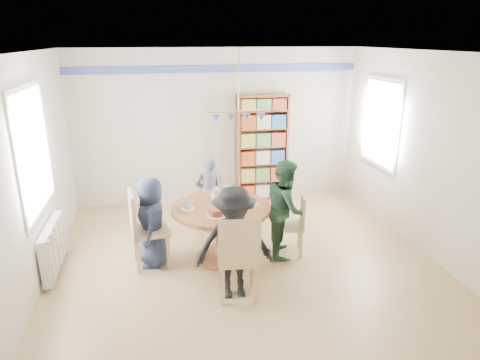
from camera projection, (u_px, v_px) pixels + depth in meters
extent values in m
plane|color=tan|center=(246.00, 264.00, 5.66)|extent=(5.00, 5.00, 0.00)
plane|color=white|center=(247.00, 52.00, 4.80)|extent=(5.00, 5.00, 0.00)
plane|color=beige|center=(217.00, 127.00, 7.55)|extent=(5.00, 0.00, 5.00)
plane|color=beige|center=(323.00, 271.00, 2.90)|extent=(5.00, 0.00, 5.00)
plane|color=beige|center=(27.00, 180.00, 4.77)|extent=(0.00, 5.00, 5.00)
plane|color=beige|center=(430.00, 156.00, 5.69)|extent=(0.00, 5.00, 5.00)
cube|color=#354492|center=(216.00, 69.00, 7.22)|extent=(5.00, 0.02, 0.12)
cube|color=white|center=(32.00, 151.00, 4.97)|extent=(0.03, 1.32, 1.52)
cube|color=white|center=(34.00, 151.00, 4.97)|extent=(0.01, 1.20, 1.40)
cube|color=white|center=(381.00, 123.00, 6.83)|extent=(0.03, 1.12, 1.42)
cube|color=white|center=(380.00, 123.00, 6.83)|extent=(0.01, 1.00, 1.30)
cylinder|color=gold|center=(238.00, 82.00, 5.38)|extent=(0.01, 0.01, 0.75)
cylinder|color=gold|center=(238.00, 111.00, 5.50)|extent=(0.80, 0.02, 0.02)
cone|color=#426BB8|center=(216.00, 118.00, 5.47)|extent=(0.11, 0.11, 0.10)
cone|color=#426BB8|center=(231.00, 118.00, 5.51)|extent=(0.11, 0.11, 0.10)
cone|color=#426BB8|center=(246.00, 117.00, 5.55)|extent=(0.11, 0.11, 0.10)
cone|color=#426BB8|center=(261.00, 117.00, 5.58)|extent=(0.11, 0.11, 0.10)
cube|color=silver|center=(53.00, 247.00, 5.38)|extent=(0.10, 1.00, 0.60)
cube|color=silver|center=(51.00, 262.00, 5.02)|extent=(0.02, 0.06, 0.56)
cube|color=silver|center=(55.00, 254.00, 5.20)|extent=(0.02, 0.06, 0.56)
cube|color=silver|center=(58.00, 247.00, 5.39)|extent=(0.02, 0.06, 0.56)
cube|color=silver|center=(61.00, 240.00, 5.58)|extent=(0.02, 0.06, 0.56)
cube|color=silver|center=(64.00, 233.00, 5.76)|extent=(0.02, 0.06, 0.56)
cylinder|color=brown|center=(221.00, 208.00, 5.60)|extent=(1.30, 1.30, 0.05)
cylinder|color=brown|center=(221.00, 234.00, 5.72)|extent=(0.16, 0.16, 0.70)
cylinder|color=brown|center=(222.00, 256.00, 5.83)|extent=(0.70, 0.70, 0.04)
cube|color=tan|center=(150.00, 230.00, 5.51)|extent=(0.52, 0.52, 0.05)
cube|color=tan|center=(132.00, 213.00, 5.36)|extent=(0.11, 0.46, 0.54)
cube|color=tan|center=(168.00, 252.00, 5.49)|extent=(0.05, 0.05, 0.47)
cube|color=tan|center=(163.00, 240.00, 5.82)|extent=(0.05, 0.05, 0.47)
cube|color=tan|center=(139.00, 257.00, 5.37)|extent=(0.05, 0.05, 0.47)
cube|color=tan|center=(136.00, 244.00, 5.70)|extent=(0.05, 0.05, 0.47)
cube|color=tan|center=(289.00, 225.00, 5.85)|extent=(0.46, 0.46, 0.05)
cube|color=tan|center=(303.00, 210.00, 5.77)|extent=(0.13, 0.38, 0.45)
cube|color=tan|center=(277.00, 234.00, 6.08)|extent=(0.04, 0.04, 0.39)
cube|color=tan|center=(278.00, 244.00, 5.78)|extent=(0.04, 0.04, 0.39)
cube|color=tan|center=(299.00, 235.00, 6.06)|extent=(0.04, 0.04, 0.39)
cube|color=tan|center=(301.00, 245.00, 5.77)|extent=(0.04, 0.04, 0.39)
cube|color=tan|center=(209.00, 206.00, 6.56)|extent=(0.44, 0.44, 0.04)
cube|color=tan|center=(209.00, 188.00, 6.65)|extent=(0.37, 0.10, 0.45)
cube|color=tan|center=(199.00, 222.00, 6.48)|extent=(0.04, 0.04, 0.38)
cube|color=tan|center=(219.00, 222.00, 6.48)|extent=(0.04, 0.04, 0.38)
cube|color=tan|center=(200.00, 214.00, 6.77)|extent=(0.04, 0.04, 0.38)
cube|color=tan|center=(220.00, 214.00, 6.77)|extent=(0.04, 0.04, 0.38)
cube|color=tan|center=(238.00, 257.00, 4.85)|extent=(0.50, 0.50, 0.05)
cube|color=tan|center=(240.00, 244.00, 4.56)|extent=(0.46, 0.09, 0.55)
cube|color=tan|center=(252.00, 268.00, 5.12)|extent=(0.05, 0.05, 0.47)
cube|color=tan|center=(221.00, 269.00, 5.09)|extent=(0.05, 0.05, 0.47)
cube|color=tan|center=(256.00, 285.00, 4.77)|extent=(0.05, 0.05, 0.47)
cube|color=tan|center=(223.00, 286.00, 4.74)|extent=(0.05, 0.05, 0.47)
imported|color=#1A2439|center=(152.00, 222.00, 5.50)|extent=(0.40, 0.60, 1.19)
imported|color=#193320|center=(286.00, 208.00, 5.76)|extent=(0.65, 0.76, 1.34)
imported|color=gray|center=(209.00, 193.00, 6.52)|extent=(0.48, 0.36, 1.20)
imported|color=black|center=(234.00, 243.00, 4.78)|extent=(0.89, 0.54, 1.34)
cube|color=brown|center=(238.00, 150.00, 7.59)|extent=(0.04, 0.27, 1.92)
cube|color=brown|center=(285.00, 147.00, 7.75)|extent=(0.04, 0.27, 1.92)
cube|color=brown|center=(263.00, 96.00, 7.37)|extent=(0.91, 0.27, 0.04)
cube|color=brown|center=(261.00, 197.00, 7.97)|extent=(0.91, 0.27, 0.05)
cube|color=brown|center=(260.00, 147.00, 7.79)|extent=(0.91, 0.02, 1.92)
cube|color=brown|center=(261.00, 180.00, 7.86)|extent=(0.86, 0.26, 0.02)
cube|color=brown|center=(262.00, 163.00, 7.76)|extent=(0.86, 0.26, 0.02)
cube|color=brown|center=(262.00, 146.00, 7.66)|extent=(0.86, 0.26, 0.02)
cube|color=brown|center=(262.00, 128.00, 7.56)|extent=(0.86, 0.26, 0.02)
cube|color=brown|center=(263.00, 110.00, 7.46)|extent=(0.86, 0.26, 0.02)
cube|color=#933516|center=(247.00, 191.00, 7.85)|extent=(0.25, 0.20, 0.24)
cube|color=silver|center=(262.00, 190.00, 7.91)|extent=(0.25, 0.20, 0.24)
cube|color=#285696|center=(276.00, 189.00, 7.96)|extent=(0.25, 0.20, 0.24)
cube|color=#B49B48|center=(247.00, 174.00, 7.75)|extent=(0.25, 0.20, 0.24)
cube|color=#4C7D45|center=(262.00, 173.00, 7.80)|extent=(0.25, 0.20, 0.24)
cube|color=maroon|center=(276.00, 172.00, 7.85)|extent=(0.25, 0.20, 0.24)
cube|color=#933516|center=(247.00, 157.00, 7.65)|extent=(0.25, 0.20, 0.24)
cube|color=silver|center=(262.00, 156.00, 7.70)|extent=(0.25, 0.20, 0.24)
cube|color=#285696|center=(277.00, 156.00, 7.75)|extent=(0.25, 0.20, 0.24)
cube|color=#B49B48|center=(247.00, 140.00, 7.55)|extent=(0.25, 0.20, 0.24)
cube|color=#4C7D45|center=(262.00, 139.00, 7.60)|extent=(0.25, 0.20, 0.24)
cube|color=maroon|center=(277.00, 138.00, 7.65)|extent=(0.25, 0.20, 0.24)
cube|color=#933516|center=(247.00, 122.00, 7.45)|extent=(0.25, 0.20, 0.24)
cube|color=silver|center=(263.00, 121.00, 7.50)|extent=(0.25, 0.20, 0.24)
cube|color=#285696|center=(278.00, 121.00, 7.55)|extent=(0.25, 0.20, 0.24)
cube|color=#B49B48|center=(248.00, 105.00, 7.35)|extent=(0.25, 0.20, 0.20)
cube|color=#4C7D45|center=(263.00, 104.00, 7.40)|extent=(0.25, 0.20, 0.20)
cube|color=maroon|center=(278.00, 104.00, 7.45)|extent=(0.25, 0.20, 0.20)
cylinder|color=white|center=(217.00, 197.00, 5.62)|extent=(0.11, 0.11, 0.22)
sphere|color=white|center=(216.00, 189.00, 5.59)|extent=(0.08, 0.08, 0.08)
cylinder|color=silver|center=(228.00, 194.00, 5.68)|extent=(0.06, 0.06, 0.25)
cylinder|color=#426BB8|center=(228.00, 185.00, 5.63)|extent=(0.03, 0.03, 0.03)
cylinder|color=white|center=(221.00, 199.00, 5.84)|extent=(0.27, 0.27, 0.01)
cylinder|color=maroon|center=(221.00, 196.00, 5.82)|extent=(0.22, 0.22, 0.08)
cylinder|color=white|center=(217.00, 215.00, 5.32)|extent=(0.27, 0.27, 0.01)
cylinder|color=maroon|center=(217.00, 211.00, 5.31)|extent=(0.22, 0.22, 0.08)
cylinder|color=white|center=(188.00, 209.00, 5.51)|extent=(0.18, 0.18, 0.01)
imported|color=white|center=(188.00, 206.00, 5.50)|extent=(0.11, 0.11, 0.09)
cylinder|color=white|center=(253.00, 204.00, 5.67)|extent=(0.18, 0.18, 0.01)
imported|color=white|center=(253.00, 201.00, 5.66)|extent=(0.09, 0.09, 0.08)
cylinder|color=white|center=(216.00, 195.00, 6.00)|extent=(0.18, 0.18, 0.01)
imported|color=white|center=(216.00, 192.00, 5.99)|extent=(0.11, 0.11, 0.09)
cylinder|color=white|center=(226.00, 220.00, 5.19)|extent=(0.18, 0.18, 0.01)
imported|color=white|center=(226.00, 217.00, 5.18)|extent=(0.09, 0.09, 0.08)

